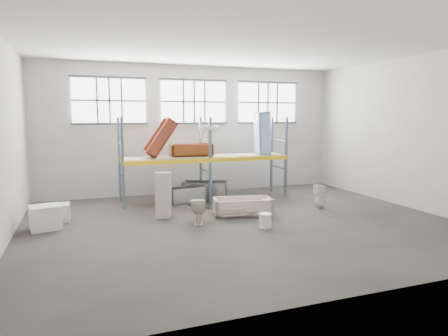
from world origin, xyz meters
name	(u,v)px	position (x,y,z in m)	size (l,w,h in m)	color
floor	(242,224)	(0.00, 0.00, -0.05)	(12.00, 10.00, 0.10)	#4A443F
ceiling	(243,41)	(0.00, 0.00, 5.05)	(12.00, 10.00, 0.10)	silver
wall_back	(194,130)	(0.00, 5.05, 2.50)	(12.00, 0.10, 5.00)	#A5A29A
wall_front	(364,150)	(0.00, -5.05, 2.50)	(12.00, 0.10, 5.00)	#A4A198
wall_right	(411,133)	(6.05, 0.00, 2.50)	(0.10, 10.00, 5.00)	#A39F96
window_left	(109,101)	(-3.20, 4.94, 3.60)	(2.60, 0.04, 1.60)	white
window_mid	(194,102)	(0.00, 4.94, 3.60)	(2.60, 0.04, 1.60)	white
window_right	(268,103)	(3.20, 4.94, 3.60)	(2.60, 0.04, 1.60)	white
rack_upright_la	(123,164)	(-3.00, 2.90, 1.50)	(0.08, 0.08, 3.00)	slate
rack_upright_lb	(119,160)	(-3.00, 4.10, 1.50)	(0.08, 0.08, 3.00)	slate
rack_upright_ma	(210,160)	(0.00, 2.90, 1.50)	(0.08, 0.08, 3.00)	slate
rack_upright_mb	(201,157)	(0.00, 4.10, 1.50)	(0.08, 0.08, 3.00)	slate
rack_upright_ra	(286,157)	(3.00, 2.90, 1.50)	(0.08, 0.08, 3.00)	slate
rack_upright_rb	(272,154)	(3.00, 4.10, 1.50)	(0.08, 0.08, 3.00)	slate
rack_beam_front	(210,160)	(0.00, 2.90, 1.50)	(6.00, 0.10, 0.14)	yellow
rack_beam_back	(201,157)	(0.00, 4.10, 1.50)	(6.00, 0.10, 0.14)	yellow
shelf_deck	(205,156)	(0.00, 3.50, 1.58)	(5.90, 1.10, 0.03)	gray
wet_patch	(212,203)	(0.00, 2.70, 0.00)	(1.80, 1.80, 0.00)	black
bathtub_beige	(242,207)	(0.36, 0.84, 0.26)	(1.77, 0.83, 0.52)	beige
cistern_spare	(268,205)	(1.16, 0.70, 0.28)	(0.37, 0.18, 0.36)	#F4DBC7
sink_in_tub	(251,212)	(0.49, 0.47, 0.16)	(0.42, 0.42, 0.15)	beige
toilet_beige	(198,210)	(-1.17, 0.45, 0.36)	(0.40, 0.71, 0.72)	silver
cistern_tall	(163,195)	(-2.00, 1.33, 0.69)	(0.45, 0.29, 1.38)	beige
toilet_white	(320,196)	(3.14, 0.76, 0.41)	(0.37, 0.38, 0.82)	white
steel_tub_left	(188,194)	(-0.76, 3.23, 0.27)	(1.47, 0.68, 0.54)	#B3B8BC
steel_tub_right	(205,190)	(0.05, 3.73, 0.31)	(1.67, 0.78, 0.61)	#97999D
rust_tub_flat	(191,150)	(-0.49, 3.63, 1.82)	(1.49, 0.70, 0.42)	brown
rust_tub_tilted	(160,138)	(-1.65, 3.51, 2.29)	(1.45, 0.68, 0.41)	maroon
sink_on_shelf	(208,143)	(0.01, 3.15, 2.09)	(0.72, 0.56, 0.64)	silver
blue_tub_upright	(262,133)	(2.27, 3.47, 2.40)	(1.60, 0.75, 0.45)	#87AFE6
bucket	(265,220)	(0.42, -0.67, 0.20)	(0.34, 0.34, 0.39)	white
carton_near	(45,217)	(-5.25, 1.21, 0.33)	(0.76, 0.65, 0.65)	white
carton_far	(59,213)	(-4.95, 1.94, 0.25)	(0.61, 0.61, 0.51)	beige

